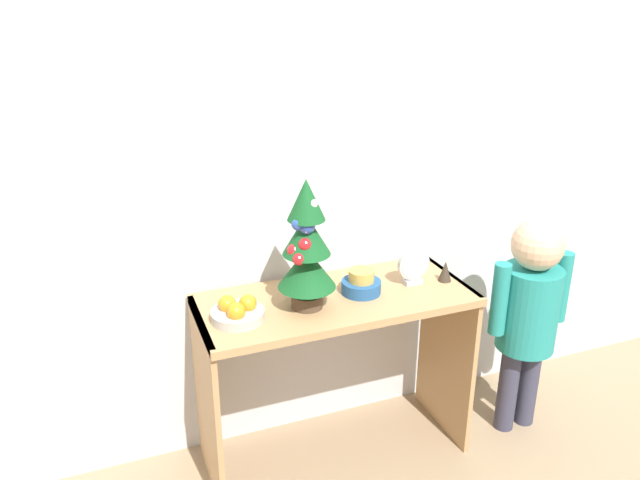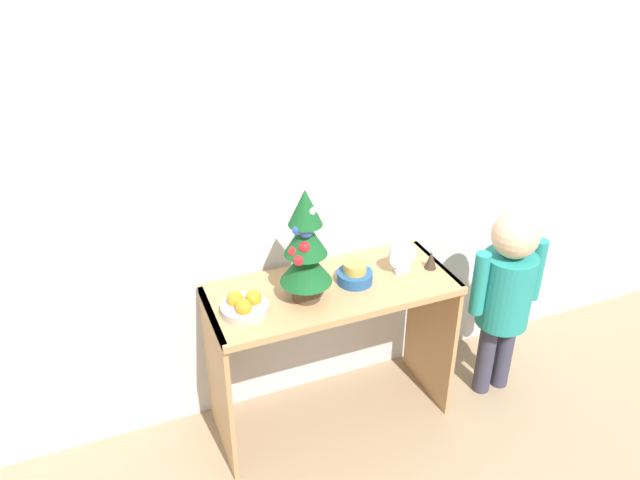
{
  "view_description": "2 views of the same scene",
  "coord_description": "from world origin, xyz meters",
  "px_view_note": "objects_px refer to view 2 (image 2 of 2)",
  "views": [
    {
      "loc": [
        -0.8,
        -1.68,
        1.76
      ],
      "look_at": [
        -0.06,
        0.22,
        0.95
      ],
      "focal_mm": 35.0,
      "sensor_mm": 36.0,
      "label": 1
    },
    {
      "loc": [
        -0.84,
        -1.74,
        2.13
      ],
      "look_at": [
        -0.06,
        0.21,
        0.95
      ],
      "focal_mm": 35.0,
      "sensor_mm": 36.0,
      "label": 2
    }
  ],
  "objects_px": {
    "fruit_bowl": "(245,306)",
    "singing_bowl": "(355,274)",
    "mini_tree": "(305,247)",
    "desk_clock": "(402,257)",
    "child_figure": "(507,287)",
    "figurine": "(431,260)"
  },
  "relations": [
    {
      "from": "fruit_bowl",
      "to": "singing_bowl",
      "type": "bearing_deg",
      "value": 4.35
    },
    {
      "from": "mini_tree",
      "to": "desk_clock",
      "type": "relative_size",
      "value": 3.19
    },
    {
      "from": "child_figure",
      "to": "desk_clock",
      "type": "bearing_deg",
      "value": 167.02
    },
    {
      "from": "fruit_bowl",
      "to": "singing_bowl",
      "type": "xyz_separation_m",
      "value": [
        0.48,
        0.04,
        0.01
      ]
    },
    {
      "from": "singing_bowl",
      "to": "desk_clock",
      "type": "distance_m",
      "value": 0.22
    },
    {
      "from": "figurine",
      "to": "child_figure",
      "type": "distance_m",
      "value": 0.4
    },
    {
      "from": "fruit_bowl",
      "to": "figurine",
      "type": "distance_m",
      "value": 0.83
    },
    {
      "from": "desk_clock",
      "to": "figurine",
      "type": "relative_size",
      "value": 1.82
    },
    {
      "from": "figurine",
      "to": "desk_clock",
      "type": "bearing_deg",
      "value": 171.31
    },
    {
      "from": "singing_bowl",
      "to": "figurine",
      "type": "height_order",
      "value": "singing_bowl"
    },
    {
      "from": "fruit_bowl",
      "to": "desk_clock",
      "type": "bearing_deg",
      "value": 2.76
    },
    {
      "from": "singing_bowl",
      "to": "figurine",
      "type": "bearing_deg",
      "value": -3.75
    },
    {
      "from": "desk_clock",
      "to": "child_figure",
      "type": "height_order",
      "value": "child_figure"
    },
    {
      "from": "singing_bowl",
      "to": "figurine",
      "type": "xyz_separation_m",
      "value": [
        0.35,
        -0.02,
        0.0
      ]
    },
    {
      "from": "desk_clock",
      "to": "mini_tree",
      "type": "bearing_deg",
      "value": -176.03
    },
    {
      "from": "fruit_bowl",
      "to": "figurine",
      "type": "relative_size",
      "value": 2.27
    },
    {
      "from": "singing_bowl",
      "to": "desk_clock",
      "type": "relative_size",
      "value": 0.99
    },
    {
      "from": "singing_bowl",
      "to": "figurine",
      "type": "distance_m",
      "value": 0.35
    },
    {
      "from": "mini_tree",
      "to": "fruit_bowl",
      "type": "xyz_separation_m",
      "value": [
        -0.25,
        -0.0,
        -0.2
      ]
    },
    {
      "from": "singing_bowl",
      "to": "child_figure",
      "type": "bearing_deg",
      "value": -9.26
    },
    {
      "from": "singing_bowl",
      "to": "child_figure",
      "type": "distance_m",
      "value": 0.73
    },
    {
      "from": "desk_clock",
      "to": "figurine",
      "type": "distance_m",
      "value": 0.14
    }
  ]
}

